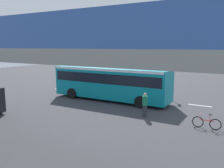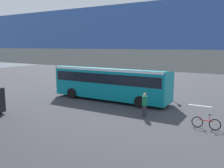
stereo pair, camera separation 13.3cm
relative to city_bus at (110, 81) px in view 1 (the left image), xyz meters
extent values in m
plane|color=#38383D|center=(0.12, -0.10, -1.88)|extent=(80.00, 80.00, 0.00)
cube|color=#0C8493|center=(-0.01, 0.00, -0.17)|extent=(11.50, 2.55, 2.86)
cube|color=black|center=(-0.01, 0.00, 0.35)|extent=(11.04, 2.59, 0.90)
cube|color=white|center=(-0.01, 0.00, 1.15)|extent=(11.27, 2.58, 0.20)
cube|color=black|center=(5.76, 0.00, 0.18)|extent=(0.04, 2.24, 1.20)
cylinder|color=black|center=(3.67, 1.27, -1.36)|extent=(1.04, 0.30, 1.04)
cylinder|color=black|center=(3.67, -1.27, -1.36)|extent=(1.04, 0.30, 1.04)
cylinder|color=black|center=(-3.69, 1.27, -1.36)|extent=(1.04, 0.30, 1.04)
cylinder|color=black|center=(-3.69, -1.27, -1.36)|extent=(1.04, 0.30, 1.04)
torus|color=black|center=(-8.81, 3.87, -1.52)|extent=(0.72, 0.06, 0.72)
torus|color=black|center=(-9.86, 3.87, -1.52)|extent=(0.72, 0.06, 0.72)
cube|color=red|center=(-9.33, 3.87, -1.34)|extent=(0.89, 0.04, 0.04)
cylinder|color=red|center=(-9.52, 3.87, -1.14)|extent=(0.03, 0.03, 0.40)
cube|color=black|center=(-9.52, 3.87, -0.94)|extent=(0.20, 0.08, 0.04)
cylinder|color=red|center=(-8.94, 3.87, -0.97)|extent=(0.02, 0.44, 0.02)
cylinder|color=#2D2D38|center=(-4.96, 3.40, -1.46)|extent=(0.32, 0.32, 0.85)
cylinder|color=#19724C|center=(-4.96, 3.40, -0.68)|extent=(0.38, 0.38, 0.70)
sphere|color=tan|center=(-4.96, 3.40, -0.20)|extent=(0.22, 0.22, 0.22)
cylinder|color=slate|center=(-4.80, -3.59, -0.48)|extent=(0.08, 0.08, 2.80)
cube|color=red|center=(-4.80, -3.59, 0.62)|extent=(0.04, 0.60, 0.60)
cube|color=silver|center=(-7.88, -2.13, -1.88)|extent=(2.00, 0.20, 0.01)
cube|color=silver|center=(-3.88, -2.13, -1.88)|extent=(2.00, 0.20, 0.01)
cube|color=silver|center=(0.12, -2.13, -1.88)|extent=(2.00, 0.20, 0.01)
cube|color=silver|center=(4.12, -2.13, -1.88)|extent=(2.00, 0.20, 0.01)
cube|color=silver|center=(8.12, -2.13, -1.88)|extent=(2.00, 0.20, 0.01)
camera|label=1|loc=(-11.46, 19.41, 3.30)|focal=38.37mm
camera|label=2|loc=(-11.58, 19.34, 3.30)|focal=38.37mm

